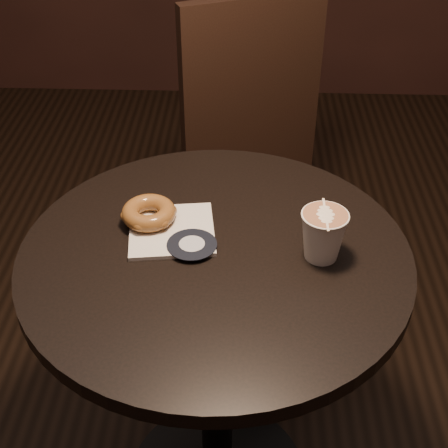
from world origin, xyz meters
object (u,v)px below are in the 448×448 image
(pastry_bag, at_px, (172,230))
(doughnut, at_px, (149,213))
(cafe_table, at_px, (216,328))
(chair, at_px, (262,167))
(latte_cup, at_px, (323,236))

(pastry_bag, height_order, doughnut, doughnut)
(cafe_table, height_order, chair, chair)
(cafe_table, distance_m, chair, 0.61)
(cafe_table, relative_size, pastry_bag, 4.86)
(chair, xyz_separation_m, doughnut, (-0.23, -0.53, 0.22))
(chair, relative_size, doughnut, 9.74)
(cafe_table, distance_m, latte_cup, 0.31)
(doughnut, distance_m, latte_cup, 0.32)
(cafe_table, relative_size, doughnut, 7.40)
(pastry_bag, bearing_deg, cafe_table, -37.28)
(doughnut, bearing_deg, pastry_bag, -29.96)
(pastry_bag, height_order, latte_cup, latte_cup)
(chair, height_order, latte_cup, chair)
(latte_cup, bearing_deg, pastry_bag, 167.75)
(chair, height_order, pastry_bag, chair)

